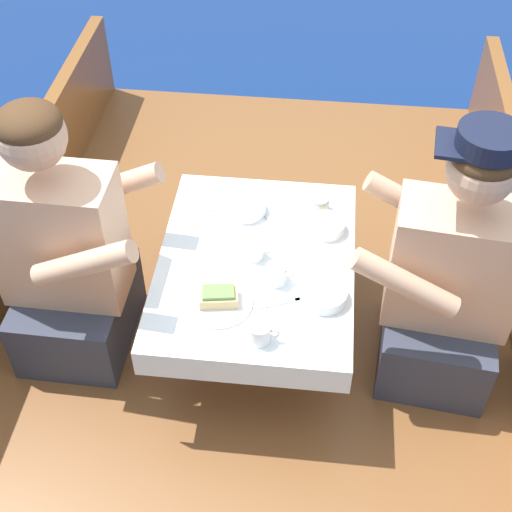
{
  "coord_description": "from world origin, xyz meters",
  "views": [
    {
      "loc": [
        0.18,
        -1.58,
        2.36
      ],
      "look_at": [
        0.0,
        0.07,
        0.71
      ],
      "focal_mm": 50.0,
      "sensor_mm": 36.0,
      "label": 1
    }
  ],
  "objects_px": {
    "person_port": "(66,259)",
    "coffee_cup_starboard": "(260,333)",
    "sandwich": "(218,296)",
    "tin_can": "(320,204)",
    "coffee_cup_center": "(276,274)",
    "coffee_cup_port": "(254,250)",
    "person_starboard": "(448,283)"
  },
  "relations": [
    {
      "from": "coffee_cup_starboard",
      "to": "person_port",
      "type": "bearing_deg",
      "value": 158.86
    },
    {
      "from": "coffee_cup_port",
      "to": "coffee_cup_center",
      "type": "relative_size",
      "value": 1.02
    },
    {
      "from": "coffee_cup_center",
      "to": "tin_can",
      "type": "distance_m",
      "value": 0.38
    },
    {
      "from": "tin_can",
      "to": "sandwich",
      "type": "bearing_deg",
      "value": -121.56
    },
    {
      "from": "coffee_cup_starboard",
      "to": "tin_can",
      "type": "distance_m",
      "value": 0.62
    },
    {
      "from": "person_port",
      "to": "tin_can",
      "type": "bearing_deg",
      "value": 23.99
    },
    {
      "from": "sandwich",
      "to": "coffee_cup_port",
      "type": "distance_m",
      "value": 0.23
    },
    {
      "from": "coffee_cup_port",
      "to": "coffee_cup_starboard",
      "type": "height_order",
      "value": "coffee_cup_starboard"
    },
    {
      "from": "sandwich",
      "to": "tin_can",
      "type": "bearing_deg",
      "value": 58.44
    },
    {
      "from": "coffee_cup_port",
      "to": "person_starboard",
      "type": "bearing_deg",
      "value": -4.89
    },
    {
      "from": "person_starboard",
      "to": "coffee_cup_center",
      "type": "height_order",
      "value": "person_starboard"
    },
    {
      "from": "sandwich",
      "to": "coffee_cup_port",
      "type": "height_order",
      "value": "coffee_cup_port"
    },
    {
      "from": "sandwich",
      "to": "coffee_cup_center",
      "type": "bearing_deg",
      "value": 33.2
    },
    {
      "from": "sandwich",
      "to": "coffee_cup_port",
      "type": "relative_size",
      "value": 1.35
    },
    {
      "from": "person_starboard",
      "to": "coffee_cup_port",
      "type": "distance_m",
      "value": 0.64
    },
    {
      "from": "person_port",
      "to": "coffee_cup_starboard",
      "type": "bearing_deg",
      "value": -20.02
    },
    {
      "from": "person_port",
      "to": "tin_can",
      "type": "height_order",
      "value": "person_port"
    },
    {
      "from": "sandwich",
      "to": "coffee_cup_center",
      "type": "relative_size",
      "value": 1.39
    },
    {
      "from": "person_starboard",
      "to": "coffee_cup_port",
      "type": "relative_size",
      "value": 10.28
    },
    {
      "from": "coffee_cup_port",
      "to": "coffee_cup_center",
      "type": "height_order",
      "value": "coffee_cup_center"
    },
    {
      "from": "tin_can",
      "to": "coffee_cup_port",
      "type": "bearing_deg",
      "value": -128.47
    },
    {
      "from": "person_starboard",
      "to": "coffee_cup_center",
      "type": "bearing_deg",
      "value": 11.59
    },
    {
      "from": "coffee_cup_starboard",
      "to": "coffee_cup_center",
      "type": "height_order",
      "value": "coffee_cup_center"
    },
    {
      "from": "person_starboard",
      "to": "coffee_cup_port",
      "type": "height_order",
      "value": "person_starboard"
    },
    {
      "from": "person_port",
      "to": "sandwich",
      "type": "relative_size",
      "value": 7.64
    },
    {
      "from": "tin_can",
      "to": "person_starboard",
      "type": "bearing_deg",
      "value": -36.27
    },
    {
      "from": "coffee_cup_center",
      "to": "tin_can",
      "type": "relative_size",
      "value": 1.39
    },
    {
      "from": "tin_can",
      "to": "coffee_cup_center",
      "type": "bearing_deg",
      "value": -108.58
    },
    {
      "from": "coffee_cup_center",
      "to": "coffee_cup_port",
      "type": "bearing_deg",
      "value": 128.41
    },
    {
      "from": "tin_can",
      "to": "coffee_cup_starboard",
      "type": "bearing_deg",
      "value": -103.84
    },
    {
      "from": "tin_can",
      "to": "person_port",
      "type": "bearing_deg",
      "value": -157.13
    },
    {
      "from": "person_port",
      "to": "coffee_cup_starboard",
      "type": "height_order",
      "value": "person_port"
    }
  ]
}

